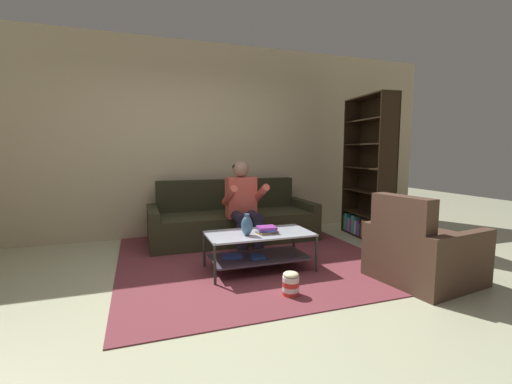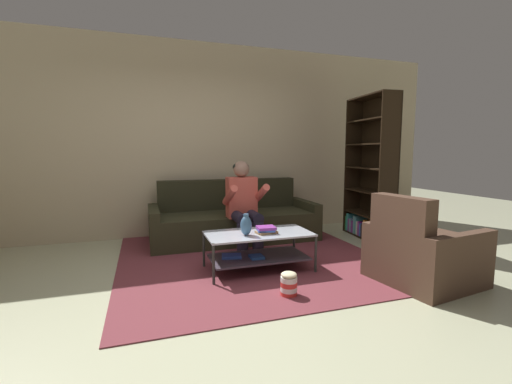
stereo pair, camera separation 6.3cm
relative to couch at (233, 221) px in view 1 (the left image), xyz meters
name	(u,v)px [view 1 (the left image)]	position (x,y,z in m)	size (l,w,h in m)	color
ground	(232,294)	(-0.52, -1.86, -0.28)	(16.80, 16.80, 0.00)	#B6B995
back_partition	(188,140)	(-0.52, 0.60, 1.17)	(8.40, 0.12, 2.90)	#C2AE8C
couch	(233,221)	(0.00, 0.00, 0.00)	(2.34, 0.90, 0.86)	#2C2B1A
person_seated_center	(243,202)	(0.00, -0.54, 0.35)	(0.50, 0.58, 1.15)	#211D2C
coffee_table	(258,245)	(-0.08, -1.34, -0.01)	(1.12, 0.57, 0.41)	#B4BCCA
area_rug	(247,255)	(-0.04, -0.80, -0.27)	(3.00, 3.28, 0.01)	brown
vase	(247,225)	(-0.23, -1.40, 0.24)	(0.12, 0.12, 0.23)	#3B6085
book_stack	(267,230)	(0.00, -1.38, 0.17)	(0.23, 0.19, 0.07)	#A0754B
bookshelf	(369,183)	(1.97, -0.48, 0.54)	(0.38, 0.99, 2.07)	black
armchair	(422,253)	(1.33, -2.17, 0.01)	(0.97, 0.94, 0.87)	#4C3427
popcorn_tub	(291,284)	(-0.03, -2.06, -0.17)	(0.15, 0.15, 0.22)	red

